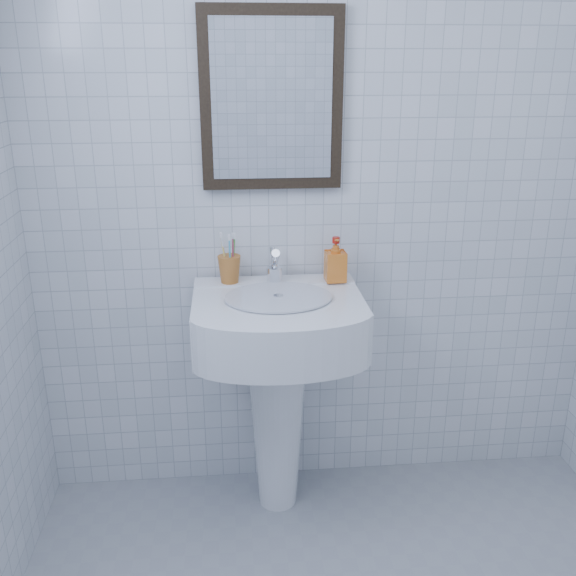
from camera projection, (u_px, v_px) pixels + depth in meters
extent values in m
cube|color=white|center=(324.00, 184.00, 2.37)|extent=(2.20, 0.02, 2.50)
cone|color=white|center=(277.00, 420.00, 2.47)|extent=(0.23, 0.23, 0.74)
cube|color=white|center=(278.00, 320.00, 2.28)|extent=(0.59, 0.42, 0.18)
cube|color=white|center=(274.00, 284.00, 2.40)|extent=(0.59, 0.11, 0.03)
cylinder|color=silver|center=(278.00, 297.00, 2.21)|extent=(0.37, 0.37, 0.01)
cylinder|color=silver|center=(275.00, 275.00, 2.36)|extent=(0.06, 0.06, 0.06)
cylinder|color=silver|center=(275.00, 258.00, 2.32)|extent=(0.03, 0.11, 0.09)
cylinder|color=silver|center=(274.00, 261.00, 2.37)|extent=(0.04, 0.06, 0.10)
imported|color=#D55414|center=(336.00, 259.00, 2.36)|extent=(0.08, 0.08, 0.17)
cube|color=black|center=(272.00, 100.00, 2.24)|extent=(0.50, 0.04, 0.62)
cube|color=white|center=(272.00, 100.00, 2.22)|extent=(0.42, 0.00, 0.54)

